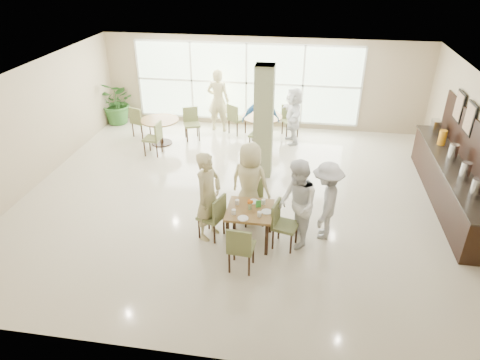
# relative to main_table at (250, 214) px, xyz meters

# --- Properties ---
(ground) EXTENTS (10.00, 10.00, 0.00)m
(ground) POSITION_rel_main_table_xyz_m (-0.47, 1.69, -0.65)
(ground) COLOR beige
(ground) RESTS_ON ground
(room_shell) EXTENTS (10.00, 10.00, 10.00)m
(room_shell) POSITION_rel_main_table_xyz_m (-0.47, 1.69, 1.06)
(room_shell) COLOR white
(room_shell) RESTS_ON ground
(window_bank) EXTENTS (7.00, 0.04, 7.00)m
(window_bank) POSITION_rel_main_table_xyz_m (-0.97, 6.15, 0.75)
(window_bank) COLOR silver
(window_bank) RESTS_ON ground
(column) EXTENTS (0.45, 0.45, 2.80)m
(column) POSITION_rel_main_table_xyz_m (-0.07, 2.89, 0.75)
(column) COLOR #707753
(column) RESTS_ON ground
(main_table) EXTENTS (0.88, 0.88, 0.75)m
(main_table) POSITION_rel_main_table_xyz_m (0.00, 0.00, 0.00)
(main_table) COLOR brown
(main_table) RESTS_ON ground
(round_table_left) EXTENTS (1.09, 1.09, 0.75)m
(round_table_left) POSITION_rel_main_table_xyz_m (-3.22, 4.32, -0.08)
(round_table_left) COLOR brown
(round_table_left) RESTS_ON ground
(round_table_right) EXTENTS (1.20, 1.20, 0.75)m
(round_table_right) POSITION_rel_main_table_xyz_m (-0.34, 5.07, -0.05)
(round_table_right) COLOR brown
(round_table_right) RESTS_ON ground
(chairs_main_table) EXTENTS (2.03, 2.00, 0.95)m
(chairs_main_table) POSITION_rel_main_table_xyz_m (-0.03, -0.03, -0.17)
(chairs_main_table) COLOR olive
(chairs_main_table) RESTS_ON ground
(chairs_table_left) EXTENTS (2.19, 1.74, 0.95)m
(chairs_table_left) POSITION_rel_main_table_xyz_m (-3.21, 4.36, -0.17)
(chairs_table_left) COLOR olive
(chairs_table_left) RESTS_ON ground
(chairs_table_right) EXTENTS (2.24, 1.79, 0.95)m
(chairs_table_right) POSITION_rel_main_table_xyz_m (-0.33, 5.08, -0.17)
(chairs_table_right) COLOR olive
(chairs_table_right) RESTS_ON ground
(tabletop_clutter) EXTENTS (0.74, 0.81, 0.21)m
(tabletop_clutter) POSITION_rel_main_table_xyz_m (0.02, -0.01, 0.16)
(tabletop_clutter) COLOR white
(tabletop_clutter) RESTS_ON main_table
(buffet_counter) EXTENTS (0.64, 4.70, 1.95)m
(buffet_counter) POSITION_rel_main_table_xyz_m (4.23, 2.19, -0.09)
(buffet_counter) COLOR black
(buffet_counter) RESTS_ON ground
(framed_art_a) EXTENTS (0.05, 0.55, 0.70)m
(framed_art_a) POSITION_rel_main_table_xyz_m (4.48, 2.69, 1.20)
(framed_art_a) COLOR black
(framed_art_a) RESTS_ON ground
(framed_art_b) EXTENTS (0.05, 0.55, 0.70)m
(framed_art_b) POSITION_rel_main_table_xyz_m (4.48, 3.49, 1.20)
(framed_art_b) COLOR black
(framed_art_b) RESTS_ON ground
(potted_plant) EXTENTS (1.61, 1.61, 1.42)m
(potted_plant) POSITION_rel_main_table_xyz_m (-5.09, 5.67, 0.06)
(potted_plant) COLOR #2F6327
(potted_plant) RESTS_ON ground
(teen_left) EXTENTS (0.66, 0.79, 1.83)m
(teen_left) POSITION_rel_main_table_xyz_m (-0.82, 0.07, 0.27)
(teen_left) COLOR tan
(teen_left) RESTS_ON ground
(teen_far) EXTENTS (0.96, 0.71, 1.76)m
(teen_far) POSITION_rel_main_table_xyz_m (-0.11, 0.79, 0.23)
(teen_far) COLOR tan
(teen_far) RESTS_ON ground
(teen_right) EXTENTS (0.91, 1.03, 1.79)m
(teen_right) POSITION_rel_main_table_xyz_m (0.88, 0.08, 0.25)
(teen_right) COLOR white
(teen_right) RESTS_ON ground
(teen_standing) EXTENTS (0.76, 1.13, 1.63)m
(teen_standing) POSITION_rel_main_table_xyz_m (1.43, 0.42, 0.17)
(teen_standing) COLOR #AEAEB1
(teen_standing) RESTS_ON ground
(adult_a) EXTENTS (1.15, 0.80, 1.78)m
(adult_a) POSITION_rel_main_table_xyz_m (-0.30, 4.32, 0.24)
(adult_a) COLOR #4083C1
(adult_a) RESTS_ON ground
(adult_b) EXTENTS (0.97, 1.64, 1.66)m
(adult_b) POSITION_rel_main_table_xyz_m (0.58, 5.02, 0.18)
(adult_b) COLOR white
(adult_b) RESTS_ON ground
(adult_standing) EXTENTS (0.75, 0.53, 1.94)m
(adult_standing) POSITION_rel_main_table_xyz_m (-1.76, 5.60, 0.32)
(adult_standing) COLOR tan
(adult_standing) RESTS_ON ground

